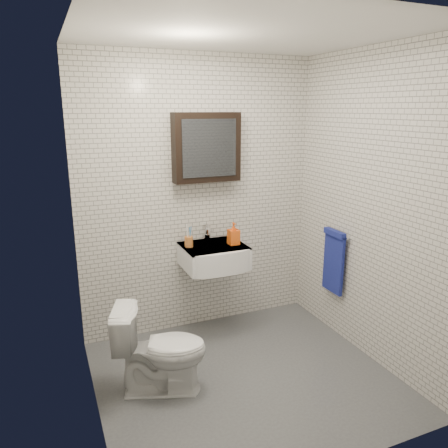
% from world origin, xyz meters
% --- Properties ---
extents(ground, '(2.20, 2.00, 0.01)m').
position_xyz_m(ground, '(0.00, 0.00, 0.01)').
color(ground, '#494C50').
rests_on(ground, ground).
extents(room_shell, '(2.22, 2.02, 2.51)m').
position_xyz_m(room_shell, '(0.00, 0.00, 1.47)').
color(room_shell, silver).
rests_on(room_shell, ground).
extents(washbasin, '(0.55, 0.50, 0.20)m').
position_xyz_m(washbasin, '(0.05, 0.73, 0.76)').
color(washbasin, white).
rests_on(washbasin, room_shell).
extents(faucet, '(0.06, 0.20, 0.15)m').
position_xyz_m(faucet, '(0.05, 0.93, 0.92)').
color(faucet, silver).
rests_on(faucet, washbasin).
extents(mirror_cabinet, '(0.60, 0.15, 0.60)m').
position_xyz_m(mirror_cabinet, '(0.05, 0.93, 1.70)').
color(mirror_cabinet, black).
rests_on(mirror_cabinet, room_shell).
extents(towel_rail, '(0.09, 0.30, 0.58)m').
position_xyz_m(towel_rail, '(1.04, 0.35, 0.72)').
color(towel_rail, silver).
rests_on(towel_rail, room_shell).
extents(toothbrush_cup, '(0.08, 0.08, 0.20)m').
position_xyz_m(toothbrush_cup, '(-0.16, 0.82, 0.90)').
color(toothbrush_cup, '#BF6D2F').
rests_on(toothbrush_cup, washbasin).
extents(soap_bottle, '(0.09, 0.10, 0.20)m').
position_xyz_m(soap_bottle, '(0.23, 0.73, 0.95)').
color(soap_bottle, orange).
rests_on(soap_bottle, washbasin).
extents(toilet, '(0.74, 0.57, 0.67)m').
position_xyz_m(toilet, '(-0.63, 0.11, 0.34)').
color(toilet, white).
rests_on(toilet, ground).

